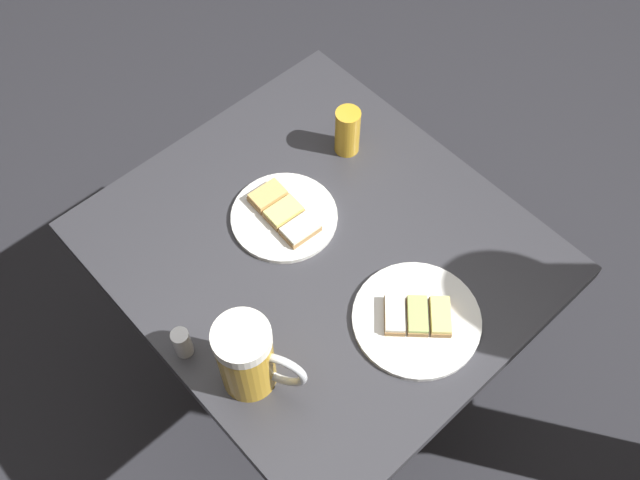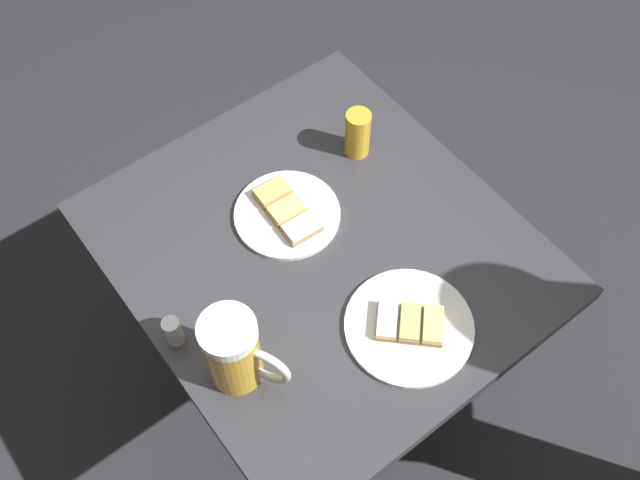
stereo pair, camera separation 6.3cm
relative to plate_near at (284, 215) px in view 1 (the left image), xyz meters
name	(u,v)px [view 1 (the left image)]	position (x,y,z in m)	size (l,w,h in m)	color
ground_plane	(320,390)	(0.09, 0.01, -0.78)	(6.00, 6.00, 0.00)	#28282D
cafe_table	(320,288)	(0.09, 0.01, -0.18)	(0.79, 0.71, 0.77)	black
plate_near	(284,215)	(0.00, 0.00, 0.00)	(0.21, 0.21, 0.03)	white
plate_far	(417,318)	(0.33, 0.03, 0.00)	(0.23, 0.23, 0.03)	white
beer_mug	(248,358)	(0.21, -0.26, 0.08)	(0.14, 0.10, 0.17)	gold
beer_glass_small	(347,131)	(-0.05, 0.21, 0.04)	(0.05, 0.05, 0.11)	gold
salt_shaker	(181,341)	(0.09, -0.31, 0.02)	(0.03, 0.03, 0.07)	silver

